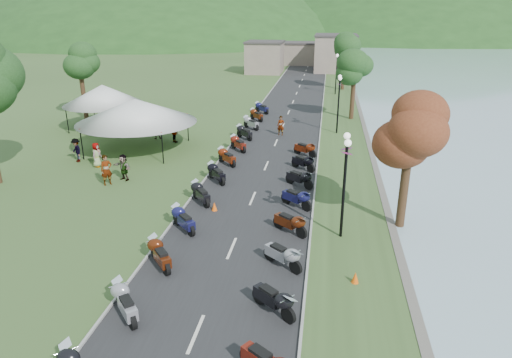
{
  "coord_description": "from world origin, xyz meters",
  "views": [
    {
      "loc": [
        3.98,
        -2.24,
        10.39
      ],
      "look_at": [
        0.23,
        21.84,
        1.3
      ],
      "focal_mm": 32.0,
      "sensor_mm": 36.0,
      "label": 1
    }
  ],
  "objects_px": {
    "vendor_tent_main": "(137,125)",
    "pedestrian_c": "(78,162)",
    "pedestrian_a": "(108,185)",
    "pedestrian_b": "(157,139)"
  },
  "relations": [
    {
      "from": "pedestrian_a",
      "to": "pedestrian_b",
      "type": "height_order",
      "value": "pedestrian_a"
    },
    {
      "from": "pedestrian_a",
      "to": "pedestrian_c",
      "type": "distance_m",
      "value": 5.87
    },
    {
      "from": "pedestrian_b",
      "to": "vendor_tent_main",
      "type": "bearing_deg",
      "value": 65.75
    },
    {
      "from": "vendor_tent_main",
      "to": "pedestrian_c",
      "type": "distance_m",
      "value": 5.25
    },
    {
      "from": "vendor_tent_main",
      "to": "pedestrian_b",
      "type": "xyz_separation_m",
      "value": [
        0.22,
        3.25,
        -2.0
      ]
    },
    {
      "from": "vendor_tent_main",
      "to": "pedestrian_c",
      "type": "xyz_separation_m",
      "value": [
        -3.23,
        -3.62,
        -2.0
      ]
    },
    {
      "from": "pedestrian_a",
      "to": "pedestrian_b",
      "type": "relative_size",
      "value": 1.19
    },
    {
      "from": "vendor_tent_main",
      "to": "pedestrian_b",
      "type": "distance_m",
      "value": 3.82
    },
    {
      "from": "pedestrian_a",
      "to": "pedestrian_b",
      "type": "xyz_separation_m",
      "value": [
        -0.82,
        10.89,
        0.0
      ]
    },
    {
      "from": "pedestrian_b",
      "to": "pedestrian_a",
      "type": "bearing_deg",
      "value": 73.91
    }
  ]
}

